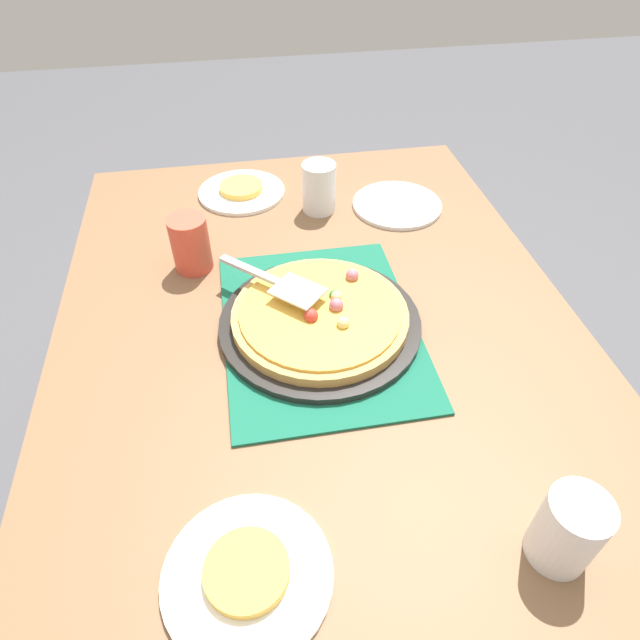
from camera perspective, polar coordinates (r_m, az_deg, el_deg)
name	(u,v)px	position (r m, az deg, el deg)	size (l,w,h in m)	color
ground_plane	(320,516)	(1.64, 0.00, -20.02)	(8.00, 8.00, 0.00)	#4C4C51
dining_table	(320,366)	(1.10, 0.00, -4.89)	(1.40, 1.00, 0.75)	brown
placemat	(320,327)	(1.02, 0.00, -0.69)	(0.48, 0.36, 0.01)	#145B42
pizza_pan	(320,323)	(1.02, 0.00, -0.29)	(0.38, 0.38, 0.01)	black
pizza	(320,315)	(1.00, 0.04, 0.57)	(0.33, 0.33, 0.05)	tan
plate_near_left	(242,192)	(1.43, -8.29, 13.27)	(0.22, 0.22, 0.01)	white
plate_far_right	(248,575)	(0.77, -7.66, -25.20)	(0.22, 0.22, 0.01)	white
plate_side	(397,205)	(1.38, 8.15, 11.98)	(0.22, 0.22, 0.01)	white
served_slice_left	(241,187)	(1.43, -8.34, 13.73)	(0.11, 0.11, 0.02)	#EAB747
served_slice_right	(247,571)	(0.75, -7.76, -24.83)	(0.11, 0.11, 0.02)	gold
cup_near	(319,188)	(1.33, -0.12, 13.83)	(0.08, 0.08, 0.12)	white
cup_far	(568,530)	(0.79, 24.75, -19.54)	(0.08, 0.08, 0.12)	white
cup_corner	(190,244)	(1.16, -13.55, 7.84)	(0.08, 0.08, 0.12)	#E04C38
pizza_server	(277,282)	(1.02, -4.57, 4.05)	(0.19, 0.20, 0.01)	silver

